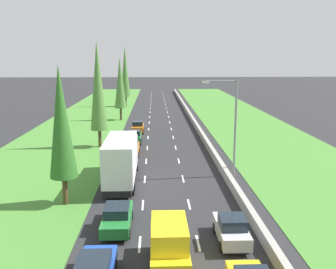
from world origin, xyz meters
The scene contains 17 objects.
ground_plane centered at (0.00, 60.00, 0.00)m, with size 300.00×300.00×0.00m, color #28282B.
grass_verge_left centered at (-12.65, 60.00, 0.02)m, with size 14.00×140.00×0.04m, color #478433.
grass_verge_right centered at (14.35, 60.00, 0.02)m, with size 14.00×140.00×0.04m, color #478433.
median_barrier centered at (5.70, 60.00, 0.42)m, with size 0.44×120.00×0.85m, color #9E9B93.
lane_markings centered at (0.00, 60.00, 0.01)m, with size 3.64×116.00×0.01m.
green_sedan_left_lane centered at (-3.26, 23.12, 0.81)m, with size 1.82×4.50×1.64m.
yellow_van_centre_lane centered at (-0.11, 18.10, 1.40)m, with size 1.96×4.90×2.82m.
white_box_truck_left_lane centered at (-3.73, 32.14, 2.18)m, with size 2.46×9.40×4.18m.
orange_hatchback_left_lane centered at (-3.47, 41.70, 0.84)m, with size 1.74×3.90×1.72m.
silver_hatchback_right_lane centered at (3.75, 21.09, 0.84)m, with size 1.74×3.90×1.72m.
green_hatchback_left_lane centered at (-3.42, 47.70, 0.84)m, with size 1.74×3.90×1.72m.
orange_hatchback_left_lane_seventh centered at (-3.31, 54.55, 0.84)m, with size 1.74×3.90×1.72m.
poplar_tree_second centered at (-7.57, 27.35, 6.27)m, with size 2.06×2.06×10.44m.
poplar_tree_third centered at (-7.60, 45.72, 7.47)m, with size 2.12×2.12×12.83m.
poplar_tree_fourth centered at (-6.77, 65.73, 6.50)m, with size 2.07×2.07×10.89m.
poplar_tree_fifth centered at (-7.29, 84.31, 7.70)m, with size 2.13×2.13×13.30m.
street_light_mast centered at (6.22, 33.71, 5.23)m, with size 3.20×0.28×9.00m.
Camera 1 is at (-0.80, 0.65, 10.94)m, focal length 39.69 mm.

